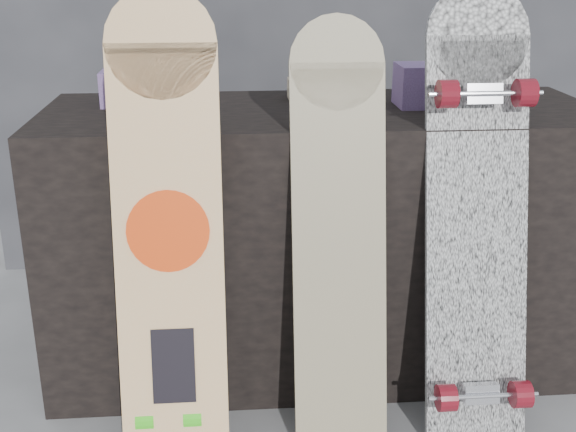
{
  "coord_description": "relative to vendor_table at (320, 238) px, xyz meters",
  "views": [
    {
      "loc": [
        -0.27,
        -1.54,
        1.21
      ],
      "look_at": [
        -0.12,
        0.2,
        0.58
      ],
      "focal_mm": 45.0,
      "sensor_mm": 36.0,
      "label": 1
    }
  ],
  "objects": [
    {
      "name": "vendor_table",
      "position": [
        0.0,
        0.0,
        0.0
      ],
      "size": [
        1.6,
        0.6,
        0.8
      ],
      "primitive_type": "cube",
      "color": "black",
      "rests_on": "ground"
    },
    {
      "name": "merch_box_purple",
      "position": [
        -0.54,
        0.1,
        0.45
      ],
      "size": [
        0.18,
        0.12,
        0.1
      ],
      "primitive_type": "cube",
      "color": "#523267",
      "rests_on": "vendor_table"
    },
    {
      "name": "merch_box_small",
      "position": [
        0.29,
        0.01,
        0.46
      ],
      "size": [
        0.14,
        0.14,
        0.12
      ],
      "primitive_type": "cube",
      "color": "#523267",
      "rests_on": "vendor_table"
    },
    {
      "name": "merch_box_flat",
      "position": [
        0.02,
        0.15,
        0.43
      ],
      "size": [
        0.22,
        0.1,
        0.06
      ],
      "primitive_type": "cube",
      "color": "#D1B78C",
      "rests_on": "vendor_table"
    },
    {
      "name": "longboard_geisha",
      "position": [
        -0.42,
        -0.41,
        0.21
      ],
      "size": [
        0.26,
        0.26,
        1.15
      ],
      "rotation": [
        -0.21,
        0.0,
        0.0
      ],
      "color": "beige",
      "rests_on": "ground"
    },
    {
      "name": "longboard_celtic",
      "position": [
        0.0,
        -0.35,
        0.18
      ],
      "size": [
        0.24,
        0.28,
        1.08
      ],
      "rotation": [
        -0.24,
        0.0,
        0.0
      ],
      "color": "beige",
      "rests_on": "ground"
    },
    {
      "name": "longboard_cascadia",
      "position": [
        0.36,
        -0.35,
        0.2
      ],
      "size": [
        0.26,
        0.36,
        1.16
      ],
      "rotation": [
        -0.25,
        0.0,
        0.0
      ],
      "color": "white",
      "rests_on": "ground"
    },
    {
      "name": "skateboard_dark",
      "position": [
        -0.44,
        -0.34,
        0.02
      ],
      "size": [
        0.19,
        0.34,
        0.82
      ],
      "rotation": [
        -0.32,
        0.0,
        0.0
      ],
      "color": "black",
      "rests_on": "ground"
    }
  ]
}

